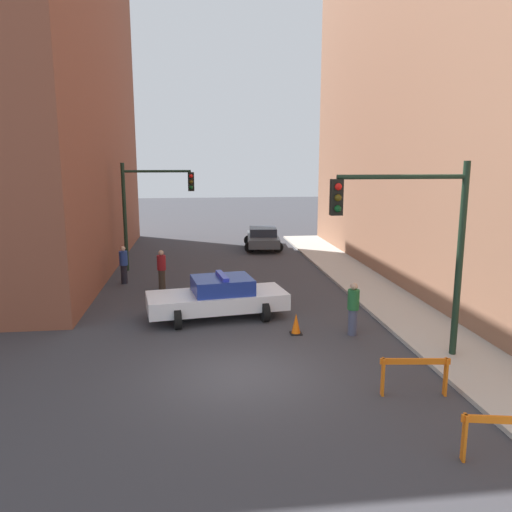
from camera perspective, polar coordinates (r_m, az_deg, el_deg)
The scene contains 12 objects.
ground_plane at distance 12.98m, azimuth -1.92°, elevation -13.38°, with size 120.00×120.00×0.00m, color #38383D.
sidewalk_right at distance 14.78m, azimuth 23.26°, elevation -10.93°, with size 2.40×44.00×0.12m.
traffic_light_near at distance 13.56m, azimuth 18.17°, elevation 2.72°, with size 3.64×0.35×5.20m.
traffic_light_far at distance 24.62m, azimuth -12.30°, elevation 6.17°, with size 3.44×0.35×5.20m.
police_car at distance 17.16m, azimuth -4.32°, elevation -4.69°, with size 4.92×2.80×1.52m.
parked_car_near at distance 30.37m, azimuth 0.78°, elevation 2.11°, with size 2.51×4.44×1.31m.
pedestrian_crossing at distance 21.16m, azimuth -10.74°, elevation -1.47°, with size 0.49×0.49×1.66m.
pedestrian_corner at distance 22.47m, azimuth -14.89°, elevation -0.92°, with size 0.50×0.50×1.66m.
pedestrian_sidewalk at distance 15.70m, azimuth 11.04°, elevation -5.85°, with size 0.50×0.50×1.66m.
barrier_front at distance 10.37m, azimuth 26.74°, elevation -17.44°, with size 1.58×0.45×0.90m.
barrier_mid at distance 12.24m, azimuth 17.68°, elevation -12.33°, with size 1.59×0.34×0.90m.
traffic_cone at distance 15.69m, azimuth 4.59°, elevation -7.77°, with size 0.36×0.36×0.66m.
Camera 1 is at (-0.99, -11.78, 5.35)m, focal length 35.00 mm.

